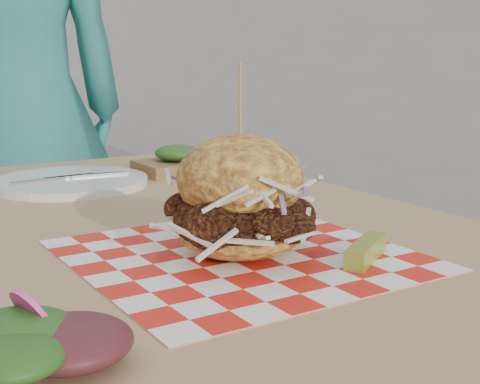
{
  "coord_description": "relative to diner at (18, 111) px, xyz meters",
  "views": [
    {
      "loc": [
        -0.64,
        -0.81,
        0.98
      ],
      "look_at": [
        -0.25,
        -0.19,
        0.82
      ],
      "focal_mm": 50.0,
      "sensor_mm": 36.0,
      "label": 1
    }
  ],
  "objects": [
    {
      "name": "diner",
      "position": [
        0.0,
        0.0,
        0.0
      ],
      "size": [
        0.62,
        0.41,
        1.67
      ],
      "primitive_type": "imported",
      "rotation": [
        0.0,
        0.0,
        3.12
      ],
      "color": "teal",
      "rests_on": "ground"
    },
    {
      "name": "patio_table",
      "position": [
        -0.07,
        -0.95,
        -0.16
      ],
      "size": [
        0.8,
        1.2,
        0.75
      ],
      "color": "tan",
      "rests_on": "ground"
    },
    {
      "name": "paper_liner",
      "position": [
        -0.04,
        -1.14,
        -0.08
      ],
      "size": [
        0.36,
        0.36,
        0.0
      ],
      "primitive_type": "cube",
      "color": "red",
      "rests_on": "patio_table"
    },
    {
      "name": "sandwich",
      "position": [
        -0.04,
        -1.14,
        -0.02
      ],
      "size": [
        0.19,
        0.19,
        0.22
      ],
      "color": "#EEAD43",
      "rests_on": "paper_liner"
    },
    {
      "name": "pickle_spear",
      "position": [
        0.06,
        -1.23,
        -0.07
      ],
      "size": [
        0.09,
        0.07,
        0.02
      ],
      "primitive_type": "cube",
      "rotation": [
        0.0,
        0.0,
        0.56
      ],
      "color": "olive",
      "rests_on": "paper_liner"
    },
    {
      "name": "side_salad",
      "position": [
        -0.33,
        -1.29,
        -0.07
      ],
      "size": [
        0.14,
        0.14,
        0.05
      ],
      "color": "#3F1419",
      "rests_on": "patio_table"
    },
    {
      "name": "place_setting",
      "position": [
        -0.07,
        -0.63,
        -0.08
      ],
      "size": [
        0.27,
        0.27,
        0.02
      ],
      "color": "white",
      "rests_on": "patio_table"
    },
    {
      "name": "kraft_tray",
      "position": [
        0.15,
        -0.61,
        -0.06
      ],
      "size": [
        0.15,
        0.12,
        0.06
      ],
      "color": "brown",
      "rests_on": "patio_table"
    }
  ]
}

